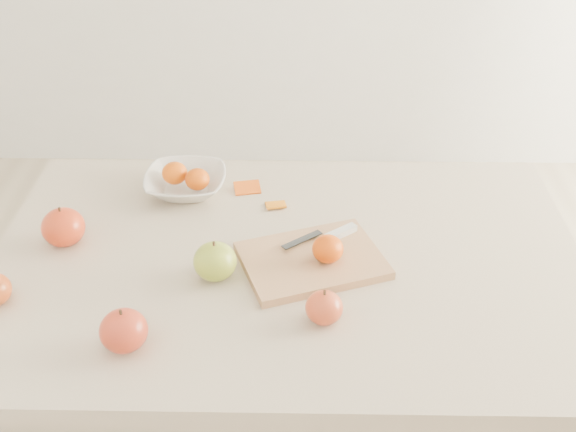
{
  "coord_description": "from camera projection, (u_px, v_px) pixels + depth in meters",
  "views": [
    {
      "loc": [
        0.02,
        -1.16,
        1.63
      ],
      "look_at": [
        0.0,
        0.05,
        0.82
      ],
      "focal_mm": 45.0,
      "sensor_mm": 36.0,
      "label": 1
    }
  ],
  "objects": [
    {
      "name": "table",
      "position": [
        288.0,
        296.0,
        1.51
      ],
      "size": [
        1.2,
        0.8,
        0.75
      ],
      "color": "#C9B498",
      "rests_on": "ground"
    },
    {
      "name": "cutting_board",
      "position": [
        312.0,
        260.0,
        1.43
      ],
      "size": [
        0.32,
        0.28,
        0.02
      ],
      "primitive_type": "cube",
      "rotation": [
        0.0,
        0.0,
        0.35
      ],
      "color": "tan",
      "rests_on": "table"
    },
    {
      "name": "board_tangerine",
      "position": [
        328.0,
        249.0,
        1.41
      ],
      "size": [
        0.06,
        0.06,
        0.05
      ],
      "primitive_type": "ellipsoid",
      "color": "#C74407",
      "rests_on": "cutting_board"
    },
    {
      "name": "fruit_bowl",
      "position": [
        186.0,
        183.0,
        1.66
      ],
      "size": [
        0.19,
        0.19,
        0.05
      ],
      "primitive_type": "imported",
      "color": "silver",
      "rests_on": "table"
    },
    {
      "name": "bowl_tangerine_near",
      "position": [
        175.0,
        173.0,
        1.65
      ],
      "size": [
        0.06,
        0.06,
        0.05
      ],
      "primitive_type": "ellipsoid",
      "color": "#DD5607",
      "rests_on": "fruit_bowl"
    },
    {
      "name": "bowl_tangerine_far",
      "position": [
        197.0,
        179.0,
        1.63
      ],
      "size": [
        0.06,
        0.06,
        0.05
      ],
      "primitive_type": "ellipsoid",
      "color": "#CC4507",
      "rests_on": "fruit_bowl"
    },
    {
      "name": "orange_peel_a",
      "position": [
        247.0,
        189.0,
        1.67
      ],
      "size": [
        0.07,
        0.06,
        0.01
      ],
      "primitive_type": "cube",
      "rotation": [
        0.21,
        0.0,
        0.2
      ],
      "color": "#DD540F",
      "rests_on": "table"
    },
    {
      "name": "orange_peel_b",
      "position": [
        276.0,
        206.0,
        1.62
      ],
      "size": [
        0.05,
        0.04,
        0.01
      ],
      "primitive_type": "cube",
      "rotation": [
        -0.14,
        0.0,
        0.18
      ],
      "color": "orange",
      "rests_on": "table"
    },
    {
      "name": "paring_knife",
      "position": [
        334.0,
        234.0,
        1.48
      ],
      "size": [
        0.16,
        0.09,
        0.01
      ],
      "color": "silver",
      "rests_on": "cutting_board"
    },
    {
      "name": "apple_green",
      "position": [
        215.0,
        261.0,
        1.38
      ],
      "size": [
        0.08,
        0.08,
        0.08
      ],
      "primitive_type": "ellipsoid",
      "color": "olive",
      "rests_on": "table"
    },
    {
      "name": "apple_red_b",
      "position": [
        63.0,
        227.0,
        1.48
      ],
      "size": [
        0.09,
        0.09,
        0.08
      ],
      "primitive_type": "ellipsoid",
      "color": "#9F1B0E",
      "rests_on": "table"
    },
    {
      "name": "apple_red_e",
      "position": [
        324.0,
        308.0,
        1.28
      ],
      "size": [
        0.07,
        0.07,
        0.06
      ],
      "primitive_type": "ellipsoid",
      "color": "maroon",
      "rests_on": "table"
    },
    {
      "name": "apple_red_c",
      "position": [
        124.0,
        331.0,
        1.22
      ],
      "size": [
        0.08,
        0.08,
        0.07
      ],
      "primitive_type": "ellipsoid",
      "color": "maroon",
      "rests_on": "table"
    }
  ]
}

